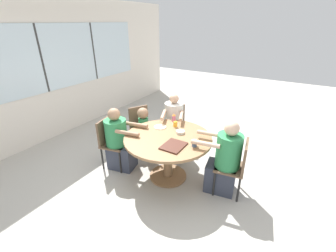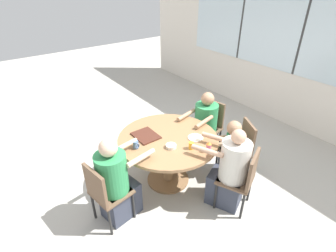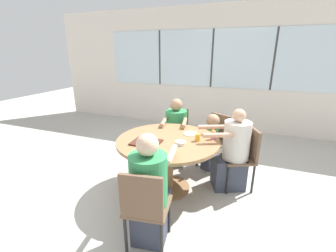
{
  "view_description": "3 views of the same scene",
  "coord_description": "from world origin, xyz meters",
  "views": [
    {
      "loc": [
        -2.57,
        -1.55,
        2.33
      ],
      "look_at": [
        0.0,
        0.0,
        0.92
      ],
      "focal_mm": 24.0,
      "sensor_mm": 36.0,
      "label": 1
    },
    {
      "loc": [
        2.32,
        -1.74,
        2.64
      ],
      "look_at": [
        0.0,
        0.0,
        0.92
      ],
      "focal_mm": 28.0,
      "sensor_mm": 36.0,
      "label": 2
    },
    {
      "loc": [
        0.96,
        -2.52,
        1.82
      ],
      "look_at": [
        0.0,
        0.0,
        0.92
      ],
      "focal_mm": 24.0,
      "sensor_mm": 36.0,
      "label": 3
    }
  ],
  "objects": [
    {
      "name": "chair_for_woman_green_shirt",
      "position": [
        -0.22,
        1.02,
        0.51
      ],
      "size": [
        0.47,
        0.47,
        0.86
      ],
      "rotation": [
        0.0,
        0.0,
        -2.93
      ],
      "color": "brown",
      "rests_on": "ground_plane"
    },
    {
      "name": "coffee_mug",
      "position": [
        -0.05,
        -0.46,
        0.79
      ],
      "size": [
        0.08,
        0.07,
        0.1
      ],
      "color": "slate",
      "rests_on": "dining_table"
    },
    {
      "name": "bowl_white_shallow",
      "position": [
        0.2,
        -0.1,
        0.76
      ],
      "size": [
        0.13,
        0.13,
        0.04
      ],
      "color": "silver",
      "rests_on": "dining_table"
    },
    {
      "name": "chair_for_man_blue_shirt",
      "position": [
        0.95,
        0.42,
        0.51
      ],
      "size": [
        0.53,
        0.53,
        0.86
      ],
      "rotation": [
        0.0,
        0.0,
        -4.29
      ],
      "color": "brown",
      "rests_on": "ground_plane"
    },
    {
      "name": "person_man_teal_shirt",
      "position": [
        0.14,
        -0.86,
        0.5
      ],
      "size": [
        0.45,
        0.7,
        1.14
      ],
      "rotation": [
        0.0,
        0.0,
        0.16
      ],
      "color": "#333847",
      "rests_on": "ground_plane"
    },
    {
      "name": "chair_for_man_teal_shirt",
      "position": [
        0.17,
        -1.03,
        0.51
      ],
      "size": [
        0.46,
        0.46,
        0.86
      ],
      "rotation": [
        0.0,
        0.0,
        0.16
      ],
      "color": "brown",
      "rests_on": "ground_plane"
    },
    {
      "name": "wall_back_with_windows",
      "position": [
        0.0,
        2.89,
        1.42
      ],
      "size": [
        8.4,
        0.08,
        2.8
      ],
      "color": "silver",
      "rests_on": "ground_plane"
    },
    {
      "name": "person_toddler",
      "position": [
        0.43,
        0.78,
        0.47
      ],
      "size": [
        0.32,
        0.38,
        0.91
      ],
      "rotation": [
        0.0,
        0.0,
        -3.64
      ],
      "color": "#333847",
      "rests_on": "ground_plane"
    },
    {
      "name": "food_tray_dark",
      "position": [
        -0.21,
        -0.22,
        0.75
      ],
      "size": [
        0.35,
        0.28,
        0.02
      ],
      "color": "#472319",
      "rests_on": "dining_table"
    },
    {
      "name": "sippy_cup",
      "position": [
        0.54,
        0.21,
        0.81
      ],
      "size": [
        0.06,
        0.06,
        0.14
      ],
      "color": "#CC668C",
      "rests_on": "dining_table"
    },
    {
      "name": "person_man_blue_shirt",
      "position": [
        0.79,
        0.35,
        0.5
      ],
      "size": [
        0.71,
        0.57,
        1.13
      ],
      "rotation": [
        0.0,
        0.0,
        -4.29
      ],
      "color": "#333847",
      "rests_on": "ground_plane"
    },
    {
      "name": "juice_glass",
      "position": [
        0.37,
        0.08,
        0.78
      ],
      "size": [
        0.06,
        0.06,
        0.09
      ],
      "color": "gold",
      "rests_on": "dining_table"
    },
    {
      "name": "person_woman_green_shirt",
      "position": [
        -0.18,
        0.85,
        0.47
      ],
      "size": [
        0.48,
        0.71,
        1.08
      ],
      "rotation": [
        0.0,
        0.0,
        -2.93
      ],
      "color": "#333847",
      "rests_on": "ground_plane"
    },
    {
      "name": "dining_table",
      "position": [
        0.0,
        0.0,
        0.58
      ],
      "size": [
        1.33,
        1.33,
        0.74
      ],
      "color": "olive",
      "rests_on": "ground_plane"
    },
    {
      "name": "plate_tortillas",
      "position": [
        0.22,
        0.29,
        0.74
      ],
      "size": [
        0.2,
        0.2,
        0.01
      ],
      "color": "beige",
      "rests_on": "dining_table"
    },
    {
      "name": "chair_for_toddler",
      "position": [
        0.5,
        0.91,
        0.51
      ],
      "size": [
        0.54,
        0.54,
        0.86
      ],
      "rotation": [
        0.0,
        0.0,
        -3.64
      ],
      "color": "brown",
      "rests_on": "ground_plane"
    },
    {
      "name": "ground_plane",
      "position": [
        0.0,
        0.0,
        0.0
      ],
      "size": [
        16.0,
        16.0,
        0.0
      ],
      "primitive_type": "plane",
      "color": "#B2ADA3"
    }
  ]
}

